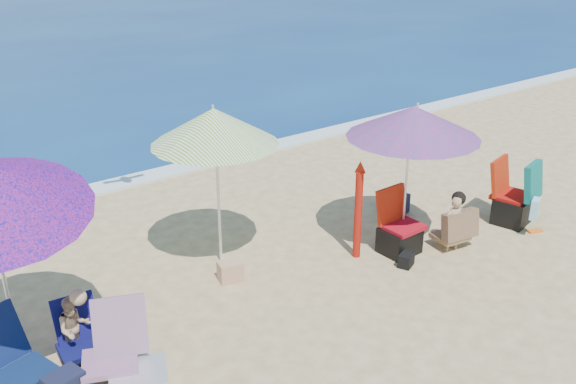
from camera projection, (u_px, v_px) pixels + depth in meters
ground at (357, 294)px, 7.97m from camera, size 120.00×120.00×0.00m
foam at (163, 173)px, 11.69m from camera, size 120.00×0.50×0.04m
umbrella_turquoise at (414, 122)px, 8.49m from camera, size 2.32×2.32×2.04m
umbrella_striped at (214, 126)px, 8.03m from camera, size 1.77×1.77×2.15m
furled_umbrella at (358, 205)px, 8.57m from camera, size 0.15×0.15×1.37m
chair_navy at (10, 366)px, 6.38m from camera, size 0.72×0.87×0.74m
chair_rainbow at (128, 362)px, 6.42m from camera, size 0.86×0.96×0.77m
camp_chair_left at (399, 234)px, 8.89m from camera, size 0.55×0.53×0.89m
camp_chair_right at (515, 201)px, 9.69m from camera, size 0.67×0.95×1.01m
person_center at (456, 224)px, 8.90m from camera, size 0.57×0.49×0.81m
person_left at (75, 327)px, 6.69m from camera, size 0.52×0.58×0.81m
bag_tan at (230, 271)px, 8.22m from camera, size 0.34×0.28×0.26m
bag_navy_b at (395, 205)px, 10.06m from camera, size 0.48×0.41×0.30m
bag_black_b at (406, 260)px, 8.58m from camera, size 0.28×0.24×0.18m
orange_item at (535, 231)px, 9.54m from camera, size 0.24×0.17×0.03m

